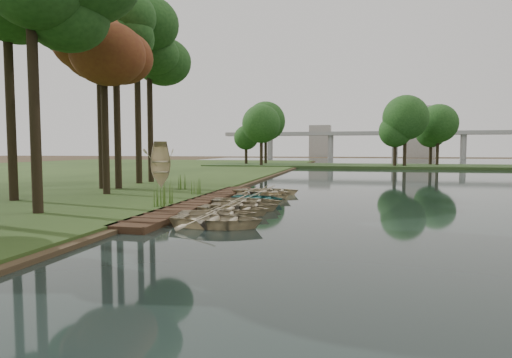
% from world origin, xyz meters
% --- Properties ---
extents(ground, '(300.00, 300.00, 0.00)m').
position_xyz_m(ground, '(0.00, 0.00, 0.00)').
color(ground, '#3D2F1D').
extents(boardwalk, '(1.60, 16.00, 0.30)m').
position_xyz_m(boardwalk, '(-1.60, 0.00, 0.15)').
color(boardwalk, '#362214').
rests_on(boardwalk, ground).
extents(peninsula, '(50.00, 14.00, 0.45)m').
position_xyz_m(peninsula, '(8.00, 50.00, 0.23)').
color(peninsula, '#2D461F').
rests_on(peninsula, ground).
extents(far_trees, '(45.60, 5.60, 8.80)m').
position_xyz_m(far_trees, '(4.67, 50.00, 6.43)').
color(far_trees, black).
rests_on(far_trees, peninsula).
extents(bridge, '(95.90, 4.00, 8.60)m').
position_xyz_m(bridge, '(12.31, 120.00, 7.08)').
color(bridge, '#A5A5A0').
rests_on(bridge, ground).
extents(building_a, '(10.00, 8.00, 18.00)m').
position_xyz_m(building_a, '(30.00, 140.00, 9.00)').
color(building_a, '#A5A5A0').
rests_on(building_a, ground).
extents(building_b, '(8.00, 8.00, 12.00)m').
position_xyz_m(building_b, '(-5.00, 145.00, 6.00)').
color(building_b, '#A5A5A0').
rests_on(building_b, ground).
extents(rowboat_0, '(3.56, 2.57, 0.73)m').
position_xyz_m(rowboat_0, '(1.17, -6.07, 0.41)').
color(rowboat_0, '#C8B791').
rests_on(rowboat_0, water).
extents(rowboat_1, '(3.58, 2.85, 0.67)m').
position_xyz_m(rowboat_1, '(0.73, -4.56, 0.38)').
color(rowboat_1, '#C8B791').
rests_on(rowboat_1, water).
extents(rowboat_2, '(3.52, 2.68, 0.68)m').
position_xyz_m(rowboat_2, '(0.98, -3.01, 0.39)').
color(rowboat_2, '#C8B791').
rests_on(rowboat_2, water).
extents(rowboat_3, '(3.54, 2.77, 0.67)m').
position_xyz_m(rowboat_3, '(1.19, -1.81, 0.38)').
color(rowboat_3, '#C8B791').
rests_on(rowboat_3, water).
extents(rowboat_4, '(3.61, 2.63, 0.73)m').
position_xyz_m(rowboat_4, '(0.92, -0.38, 0.42)').
color(rowboat_4, '#C8B791').
rests_on(rowboat_4, water).
extents(rowboat_5, '(3.51, 2.94, 0.62)m').
position_xyz_m(rowboat_5, '(1.12, 1.49, 0.36)').
color(rowboat_5, '#2D7D75').
rests_on(rowboat_5, water).
extents(rowboat_6, '(3.31, 2.57, 0.63)m').
position_xyz_m(rowboat_6, '(1.04, 2.96, 0.37)').
color(rowboat_6, '#C8B791').
rests_on(rowboat_6, water).
extents(rowboat_7, '(4.54, 3.89, 0.79)m').
position_xyz_m(rowboat_7, '(0.87, 4.02, 0.45)').
color(rowboat_7, '#C8B791').
rests_on(rowboat_7, water).
extents(rowboat_8, '(3.33, 2.47, 0.66)m').
position_xyz_m(rowboat_8, '(1.24, 5.77, 0.38)').
color(rowboat_8, '#C8B791').
rests_on(rowboat_8, water).
extents(stored_rowboat, '(3.91, 3.82, 0.66)m').
position_xyz_m(stored_rowboat, '(-6.69, 5.92, 0.63)').
color(stored_rowboat, '#C8B791').
rests_on(stored_rowboat, bank).
extents(tree_1, '(4.66, 4.66, 12.25)m').
position_xyz_m(tree_1, '(-11.12, -2.26, 10.45)').
color(tree_1, black).
rests_on(tree_1, bank).
extents(tree_2, '(4.55, 4.55, 10.68)m').
position_xyz_m(tree_2, '(-8.18, 1.70, 8.97)').
color(tree_2, black).
rests_on(tree_2, bank).
extents(tree_3, '(4.78, 4.78, 12.89)m').
position_xyz_m(tree_3, '(-10.41, 4.82, 11.03)').
color(tree_3, black).
rests_on(tree_3, bank).
extents(tree_4, '(4.09, 4.09, 12.10)m').
position_xyz_m(tree_4, '(-9.36, 5.09, 10.49)').
color(tree_4, black).
rests_on(tree_4, bank).
extents(tree_5, '(5.58, 5.58, 14.06)m').
position_xyz_m(tree_5, '(-10.11, 9.45, 11.89)').
color(tree_5, black).
rests_on(tree_5, bank).
extents(tree_6, '(4.45, 4.45, 12.42)m').
position_xyz_m(tree_6, '(-9.86, 11.01, 10.69)').
color(tree_6, black).
rests_on(tree_6, bank).
extents(reeds_0, '(0.60, 0.60, 1.09)m').
position_xyz_m(reeds_0, '(-2.60, -2.79, 0.84)').
color(reeds_0, '#3F661E').
rests_on(reeds_0, bank).
extents(reeds_1, '(0.60, 0.60, 1.11)m').
position_xyz_m(reeds_1, '(-2.60, -1.86, 0.85)').
color(reeds_1, '#3F661E').
rests_on(reeds_1, bank).
extents(reeds_2, '(0.60, 0.60, 0.93)m').
position_xyz_m(reeds_2, '(-2.93, 2.77, 0.77)').
color(reeds_2, '#3F661E').
rests_on(reeds_2, bank).
extents(reeds_3, '(0.60, 0.60, 1.08)m').
position_xyz_m(reeds_3, '(-4.85, 5.23, 0.84)').
color(reeds_3, '#3F661E').
rests_on(reeds_3, bank).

